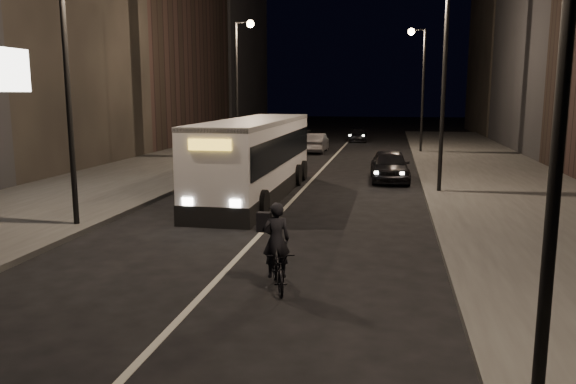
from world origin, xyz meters
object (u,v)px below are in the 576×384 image
at_px(cyclist_on_bicycle, 278,260).
at_px(car_near, 390,165).
at_px(streetlight_right_mid, 438,59).
at_px(streetlight_left_far, 241,71).
at_px(streetlight_right_far, 420,73).
at_px(car_far, 358,135).
at_px(city_bus, 256,154).
at_px(car_mid, 316,143).
at_px(streetlight_left_near, 74,46).

height_order(cyclist_on_bicycle, car_near, cyclist_on_bicycle).
relative_size(streetlight_right_mid, streetlight_left_far, 1.00).
distance_m(streetlight_right_far, car_far, 11.36).
distance_m(streetlight_right_mid, city_bus, 8.02).
bearing_deg(car_mid, streetlight_left_near, 80.53).
bearing_deg(car_near, streetlight_right_far, 78.79).
relative_size(streetlight_right_mid, car_near, 1.90).
height_order(streetlight_left_far, car_near, streetlight_left_far).
bearing_deg(cyclist_on_bicycle, streetlight_left_far, 88.86).
bearing_deg(streetlight_right_mid, streetlight_left_far, 136.84).
height_order(streetlight_right_mid, streetlight_right_far, same).
distance_m(car_near, car_mid, 13.23).
bearing_deg(streetlight_right_mid, city_bus, -167.13).
distance_m(streetlight_right_mid, car_far, 26.09).
relative_size(streetlight_right_mid, cyclist_on_bicycle, 4.33).
bearing_deg(city_bus, cyclist_on_bicycle, -73.83).
xyz_separation_m(streetlight_right_mid, cyclist_on_bicycle, (-3.90, -12.11, -4.74)).
height_order(streetlight_left_near, streetlight_left_far, same).
height_order(cyclist_on_bicycle, car_far, cyclist_on_bicycle).
height_order(streetlight_left_far, car_mid, streetlight_left_far).
bearing_deg(streetlight_left_near, cyclist_on_bicycle, -31.31).
bearing_deg(streetlight_left_near, streetlight_left_far, 90.00).
bearing_deg(car_near, car_far, 93.83).
bearing_deg(cyclist_on_bicycle, car_near, 63.84).
distance_m(streetlight_right_mid, cyclist_on_bicycle, 13.58).
height_order(streetlight_left_far, cyclist_on_bicycle, streetlight_left_far).
height_order(streetlight_left_near, car_near, streetlight_left_near).
bearing_deg(streetlight_left_near, car_near, 51.68).
xyz_separation_m(streetlight_left_near, cyclist_on_bicycle, (6.76, -4.11, -4.74)).
relative_size(streetlight_right_far, car_far, 2.12).
bearing_deg(streetlight_right_far, streetlight_left_near, -113.96).
bearing_deg(car_far, cyclist_on_bicycle, -91.13).
xyz_separation_m(car_near, car_far, (-2.80, 21.94, -0.17)).
xyz_separation_m(cyclist_on_bicycle, car_mid, (-2.97, 27.61, 0.04)).
xyz_separation_m(city_bus, cyclist_on_bicycle, (3.03, -10.53, -1.03)).
relative_size(streetlight_left_near, car_far, 2.12).
distance_m(streetlight_left_far, car_near, 12.09).
height_order(cyclist_on_bicycle, car_mid, cyclist_on_bicycle).
relative_size(streetlight_right_far, cyclist_on_bicycle, 4.33).
xyz_separation_m(streetlight_right_mid, car_far, (-4.53, 25.24, -4.81)).
bearing_deg(streetlight_right_mid, car_mid, 113.91).
relative_size(city_bus, cyclist_on_bicycle, 6.03).
bearing_deg(cyclist_on_bicycle, car_far, 72.82).
bearing_deg(car_near, car_mid, 109.41).
relative_size(streetlight_right_mid, city_bus, 0.72).
distance_m(streetlight_left_far, cyclist_on_bicycle, 23.60).
bearing_deg(car_far, car_near, -84.83).
height_order(streetlight_right_far, streetlight_left_near, same).
height_order(city_bus, car_near, city_bus).
bearing_deg(city_bus, car_mid, 89.91).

